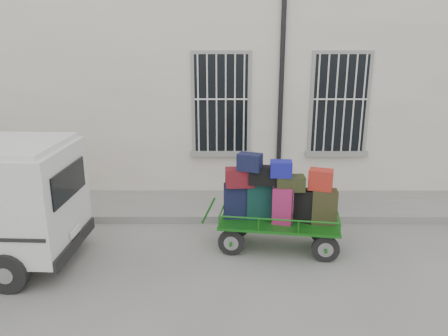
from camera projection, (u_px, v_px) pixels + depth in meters
name	position (u px, v px, depth m)	size (l,w,h in m)	color
ground	(243.00, 255.00, 7.72)	(80.00, 80.00, 0.00)	slate
building	(236.00, 64.00, 12.15)	(24.00, 5.15, 6.00)	beige
sidewalk	(239.00, 205.00, 9.81)	(24.00, 1.70, 0.15)	slate
luggage_cart	(277.00, 201.00, 7.71)	(2.51, 1.26, 1.78)	black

